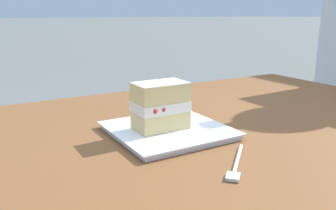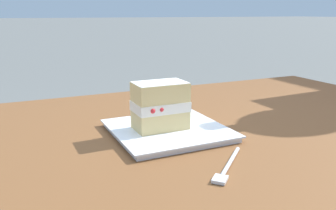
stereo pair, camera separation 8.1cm
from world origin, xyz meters
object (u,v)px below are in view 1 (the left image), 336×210
at_px(patio_table, 188,161).
at_px(dessert_fork, 236,164).
at_px(dessert_plate, 168,131).
at_px(cake_slice, 160,106).

relative_size(patio_table, dessert_fork, 11.89).
relative_size(dessert_plate, dessert_fork, 1.95).
bearing_deg(patio_table, dessert_plate, 11.97).
height_order(patio_table, dessert_plate, dessert_plate).
bearing_deg(dessert_fork, patio_table, -102.24).
height_order(dessert_plate, dessert_fork, dessert_plate).
xyz_separation_m(patio_table, cake_slice, (0.09, 0.01, 0.17)).
height_order(patio_table, cake_slice, cake_slice).
bearing_deg(dessert_plate, dessert_fork, 94.64).
relative_size(dessert_plate, cake_slice, 2.11).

